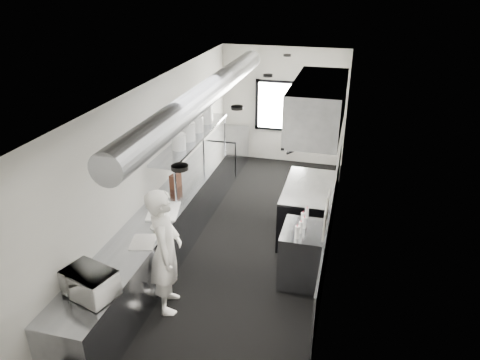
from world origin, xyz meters
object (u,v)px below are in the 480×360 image
Objects in this scene: exhaust_hood at (318,106)px; pass_shelf at (193,138)px; bottle_station at (303,255)px; small_plate at (156,227)px; deli_tub_a at (84,279)px; prep_counter at (168,228)px; cutting_board at (163,211)px; range at (307,210)px; squeeze_bottle_e at (307,213)px; deli_tub_b at (92,267)px; squeeze_bottle_b at (301,227)px; squeeze_bottle_c at (304,223)px; far_work_table at (228,150)px; plate_stack_b at (188,132)px; plate_stack_a at (179,142)px; squeeze_bottle_d at (303,218)px; squeeze_bottle_a at (297,232)px; microwave at (90,283)px; knife_block at (175,181)px; line_cook at (166,251)px; plate_stack_d at (207,114)px; plate_stack_c at (198,124)px.

exhaust_hood is 0.73× the size of pass_shelf.
small_plate reaches higher than bottle_station.
deli_tub_a is (-2.46, -1.92, 0.50)m from bottle_station.
prep_counter is 9.63× the size of cutting_board.
range is 9.21× the size of squeeze_bottle_e.
squeeze_bottle_b reaches higher than deli_tub_b.
small_plate is 2.21m from squeeze_bottle_c.
far_work_table is at bearing 120.53° from bottle_station.
cutting_board reaches higher than prep_counter.
bottle_station is at bearing -87.82° from exhaust_hood.
plate_stack_b is at bearing 178.61° from exhaust_hood.
squeeze_bottle_e is at bearing -15.45° from plate_stack_a.
plate_stack_a is (-2.22, -0.41, 1.24)m from range.
small_plate is at bearing -161.68° from squeeze_bottle_d.
deli_tub_a is at bearing -145.20° from squeeze_bottle_a.
bottle_station is 0.61m from squeeze_bottle_a.
small_plate is at bearing -137.75° from exhaust_hood.
far_work_table is at bearing 122.72° from squeeze_bottle_e.
range is at bearing 92.40° from squeeze_bottle_b.
knife_block is at bearing 108.87° from microwave.
microwave is 2.81× the size of squeeze_bottle_a.
range is at bearing 95.21° from squeeze_bottle_e.
plate_stack_d is (-0.59, 3.58, 0.83)m from line_cook.
plate_stack_c is 1.58× the size of squeeze_bottle_a.
squeeze_bottle_d is (2.33, -0.66, -0.04)m from knife_block.
line_cook is 1.16m from microwave.
squeeze_bottle_c is (0.03, 0.15, -0.00)m from squeeze_bottle_b.
prep_counter is 2.33m from squeeze_bottle_a.
plate_stack_c is (-0.10, 1.98, 0.82)m from cutting_board.
plate_stack_a reaches higher than deli_tub_a.
deli_tub_a is 0.80× the size of squeeze_bottle_d.
range is at bearing 28.74° from prep_counter.
squeeze_bottle_d is (-0.01, 0.29, -0.01)m from squeeze_bottle_b.
line_cook is at bearing -76.98° from plate_stack_b.
microwave is at bearing -88.93° from plate_stack_d.
knife_block is 1.40× the size of squeeze_bottle_c.
plate_stack_b is at bearing 91.70° from prep_counter.
microwave is 3.17m from plate_stack_a.
squeeze_bottle_c is (2.32, -0.94, -0.72)m from plate_stack_a.
bottle_station is 4.53m from far_work_table.
far_work_table is at bearing -12.00° from line_cook.
prep_counter is 2.40m from microwave.
microwave reaches higher than small_plate.
plate_stack_b reaches higher than plate_stack_c.
cutting_board is 3.14× the size of squeeze_bottle_a.
squeeze_bottle_b is at bearing -1.92° from cutting_board.
exhaust_hood is at bearing 10.29° from plate_stack_a.
range is 2.87× the size of microwave.
plate_stack_b reaches higher than squeeze_bottle_e.
squeeze_bottle_e is at bearing 84.12° from squeeze_bottle_a.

